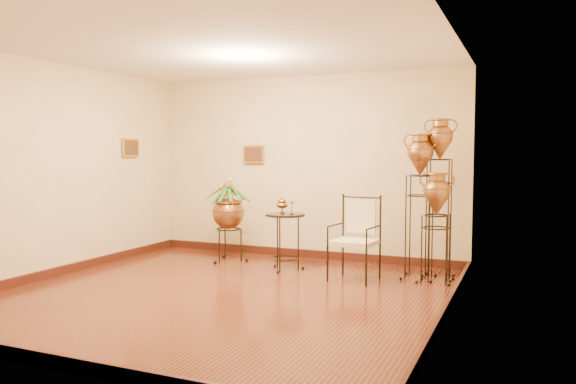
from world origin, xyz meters
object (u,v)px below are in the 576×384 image
at_px(amphora_tall, 439,197).
at_px(armchair, 354,239).
at_px(amphora_mid, 419,205).
at_px(side_table, 285,241).
at_px(planter_urn, 228,209).

xyz_separation_m(amphora_tall, armchair, (-0.96, -0.55, -0.53)).
height_order(amphora_mid, side_table, amphora_mid).
height_order(amphora_tall, planter_urn, amphora_tall).
relative_size(armchair, side_table, 1.08).
bearing_deg(side_table, planter_urn, 166.63).
distance_m(amphora_tall, side_table, 2.15).
xyz_separation_m(amphora_tall, amphora_mid, (-0.23, -0.11, -0.10)).
xyz_separation_m(amphora_mid, planter_urn, (-2.84, 0.06, -0.17)).
bearing_deg(amphora_tall, side_table, -171.59).
xyz_separation_m(amphora_mid, armchair, (-0.73, -0.44, -0.42)).
distance_m(planter_urn, side_table, 1.13).
bearing_deg(amphora_tall, planter_urn, -179.00).
xyz_separation_m(armchair, side_table, (-1.07, 0.25, -0.12)).
distance_m(amphora_mid, side_table, 1.89).
relative_size(amphora_mid, armchair, 1.78).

